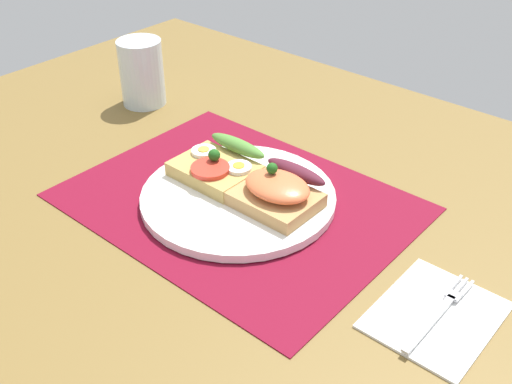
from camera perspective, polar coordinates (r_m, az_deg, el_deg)
The scene contains 8 objects.
ground_plane at distance 80.24cm, azimuth -1.62°, elevation -1.89°, with size 120.00×90.00×3.20cm, color brown.
placemat at distance 79.23cm, azimuth -1.64°, elevation -0.87°, with size 42.00×32.00×0.30cm, color maroon.
plate at distance 78.84cm, azimuth -1.65°, elevation -0.45°, with size 24.86×24.86×1.11cm, color white.
sandwich_egg_tomato at distance 81.62cm, azimuth -3.46°, elevation 2.46°, with size 10.62×9.62×4.08cm.
sandwich_salmon at distance 75.72cm, azimuth 2.01°, elevation 0.17°, with size 10.55×9.49×5.32cm.
napkin at distance 66.06cm, azimuth 16.24°, elevation -10.77°, with size 11.07×13.48×0.60cm, color white.
fork at distance 65.91cm, azimuth 16.63°, elevation -10.41°, with size 1.62×13.44×0.32cm.
drinking_glass at distance 104.16cm, azimuth -10.49°, elevation 10.78°, with size 7.15×7.15×10.77cm, color silver.
Camera 1 is at (44.19, -47.86, 45.25)cm, focal length 43.39 mm.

